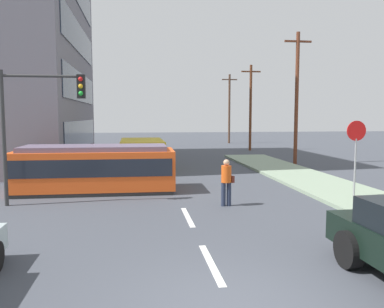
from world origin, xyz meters
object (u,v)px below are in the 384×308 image
(pedestrian_crossing, at_px, (226,180))
(utility_pole_distant, at_px, (229,107))
(streetcar_tram, at_px, (96,168))
(stop_sign, at_px, (356,143))
(parked_sedan_mid, at_px, (60,166))
(utility_pole_far, at_px, (251,106))
(traffic_light_mast, at_px, (37,111))
(city_bus, at_px, (142,152))
(utility_pole_mid, at_px, (297,96))

(pedestrian_crossing, height_order, utility_pole_distant, utility_pole_distant)
(streetcar_tram, distance_m, stop_sign, 10.49)
(streetcar_tram, relative_size, parked_sedan_mid, 1.56)
(streetcar_tram, xyz_separation_m, utility_pole_far, (12.14, 18.49, 3.08))
(utility_pole_far, bearing_deg, utility_pole_distant, 88.17)
(streetcar_tram, height_order, traffic_light_mast, traffic_light_mast)
(parked_sedan_mid, relative_size, utility_pole_distant, 0.53)
(traffic_light_mast, bearing_deg, streetcar_tram, 53.40)
(stop_sign, xyz_separation_m, utility_pole_far, (2.18, 21.56, 1.90))
(streetcar_tram, distance_m, utility_pole_far, 22.33)
(city_bus, height_order, utility_pole_far, utility_pole_far)
(city_bus, distance_m, stop_sign, 12.90)
(streetcar_tram, bearing_deg, traffic_light_mast, -126.60)
(streetcar_tram, bearing_deg, pedestrian_crossing, -34.98)
(utility_pole_mid, bearing_deg, traffic_light_mast, -143.60)
(parked_sedan_mid, bearing_deg, utility_pole_distant, 58.94)
(city_bus, bearing_deg, pedestrian_crossing, -74.76)
(utility_pole_far, distance_m, utility_pole_distant, 9.78)
(utility_pole_far, bearing_deg, streetcar_tram, -123.28)
(city_bus, bearing_deg, utility_pole_distant, 63.87)
(utility_pole_mid, bearing_deg, streetcar_tram, -146.94)
(streetcar_tram, distance_m, traffic_light_mast, 3.73)
(streetcar_tram, distance_m, parked_sedan_mid, 4.54)
(city_bus, height_order, stop_sign, stop_sign)
(parked_sedan_mid, bearing_deg, traffic_light_mast, -85.69)
(stop_sign, height_order, utility_pole_mid, utility_pole_mid)
(utility_pole_mid, bearing_deg, parked_sedan_mid, -164.62)
(streetcar_tram, relative_size, traffic_light_mast, 1.38)
(traffic_light_mast, xyz_separation_m, utility_pole_distant, (14.17, 30.59, 0.80))
(utility_pole_mid, bearing_deg, pedestrian_crossing, -122.67)
(parked_sedan_mid, bearing_deg, streetcar_tram, -61.05)
(streetcar_tram, height_order, parked_sedan_mid, streetcar_tram)
(pedestrian_crossing, bearing_deg, traffic_light_mast, 170.51)
(streetcar_tram, distance_m, utility_pole_mid, 14.90)
(city_bus, xyz_separation_m, pedestrian_crossing, (2.85, -10.46, -0.06))
(parked_sedan_mid, xyz_separation_m, stop_sign, (12.15, -7.03, 1.57))
(city_bus, xyz_separation_m, utility_pole_far, (10.10, 11.45, 3.09))
(stop_sign, xyz_separation_m, traffic_light_mast, (-11.68, 0.75, 1.18))
(pedestrian_crossing, relative_size, traffic_light_mast, 0.35)
(traffic_light_mast, xyz_separation_m, utility_pole_mid, (13.86, 10.22, 1.10))
(parked_sedan_mid, distance_m, traffic_light_mast, 6.87)
(city_bus, relative_size, parked_sedan_mid, 1.22)
(pedestrian_crossing, xyz_separation_m, utility_pole_mid, (7.26, 11.32, 3.54))
(stop_sign, distance_m, traffic_light_mast, 11.76)
(stop_sign, height_order, utility_pole_far, utility_pole_far)
(utility_pole_mid, height_order, utility_pole_far, utility_pole_mid)
(city_bus, distance_m, utility_pole_far, 15.58)
(pedestrian_crossing, height_order, stop_sign, stop_sign)
(streetcar_tram, bearing_deg, parked_sedan_mid, 118.95)
(parked_sedan_mid, xyz_separation_m, utility_pole_mid, (14.34, 3.94, 3.86))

